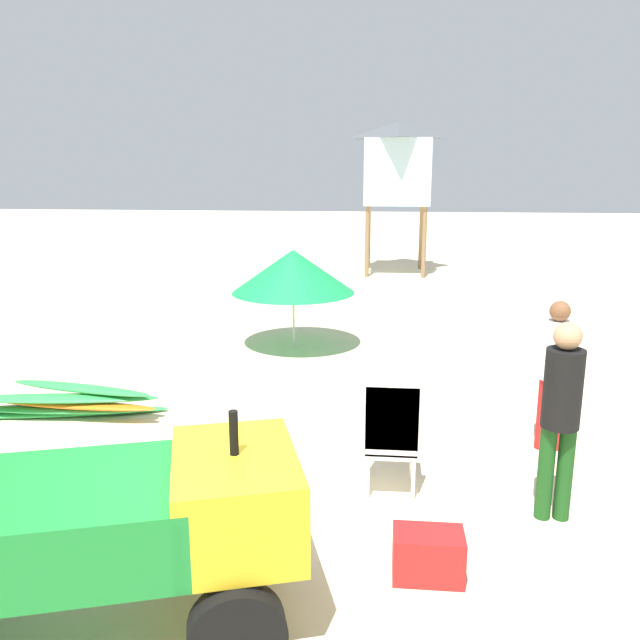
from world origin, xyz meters
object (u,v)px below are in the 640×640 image
surfboard_pile (67,403)px  lifeguard_tower (397,163)px  utility_cart (110,525)px  cooler_box (428,555)px  beach_umbrella_left (293,271)px  lifeguard_near_right (555,366)px  lifeguard_near_left (561,408)px  stacked_plastic_chairs (392,425)px

surfboard_pile → lifeguard_tower: 12.57m
utility_cart → cooler_box: bearing=20.5°
surfboard_pile → beach_umbrella_left: size_ratio=1.20×
utility_cart → lifeguard_tower: bearing=82.2°
utility_cart → beach_umbrella_left: size_ratio=1.35×
lifeguard_near_right → lifeguard_tower: 12.11m
lifeguard_near_left → beach_umbrella_left: size_ratio=0.86×
utility_cart → stacked_plastic_chairs: size_ratio=2.32×
surfboard_pile → lifeguard_near_left: (5.34, -1.79, 0.83)m
lifeguard_near_right → surfboard_pile: bearing=176.8°
lifeguard_near_right → stacked_plastic_chairs: bearing=-145.8°
lifeguard_near_right → cooler_box: size_ratio=3.13×
stacked_plastic_chairs → lifeguard_tower: (0.23, 13.01, 2.38)m
cooler_box → stacked_plastic_chairs: bearing=102.3°
lifeguard_near_left → lifeguard_tower: 13.51m
stacked_plastic_chairs → cooler_box: size_ratio=2.27×
lifeguard_tower → lifeguard_near_left: bearing=-84.9°
lifeguard_tower → beach_umbrella_left: (-1.83, -8.08, -1.77)m
stacked_plastic_chairs → surfboard_pile: (-3.92, 1.50, -0.50)m
lifeguard_near_left → cooler_box: 1.71m
beach_umbrella_left → lifeguard_near_left: bearing=-60.0°
surfboard_pile → lifeguard_near_left: size_ratio=1.40×
stacked_plastic_chairs → lifeguard_near_left: (1.42, -0.29, 0.33)m
cooler_box → surfboard_pile: bearing=146.8°
lifeguard_near_right → cooler_box: 2.94m
surfboard_pile → beach_umbrella_left: bearing=55.8°
utility_cart → lifeguard_tower: (2.05, 15.04, 2.30)m
surfboard_pile → cooler_box: 5.02m
stacked_plastic_chairs → cooler_box: 1.38m
lifeguard_near_right → utility_cart: bearing=-137.9°
lifeguard_near_left → lifeguard_near_right: size_ratio=1.07×
cooler_box → utility_cart: bearing=-159.5°
lifeguard_near_left → cooler_box: (-1.14, -0.96, -0.84)m
surfboard_pile → lifeguard_near_right: (5.67, -0.32, 0.75)m
utility_cart → lifeguard_near_left: lifeguard_near_left is taller
stacked_plastic_chairs → lifeguard_near_right: lifeguard_near_right is taller
cooler_box → lifeguard_near_right: bearing=58.8°
surfboard_pile → lifeguard_near_left: lifeguard_near_left is taller
cooler_box → beach_umbrella_left: bearing=106.8°
lifeguard_near_right → cooler_box: bearing=-121.2°
lifeguard_near_right → beach_umbrella_left: 5.03m
lifeguard_near_left → surfboard_pile: bearing=161.4°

